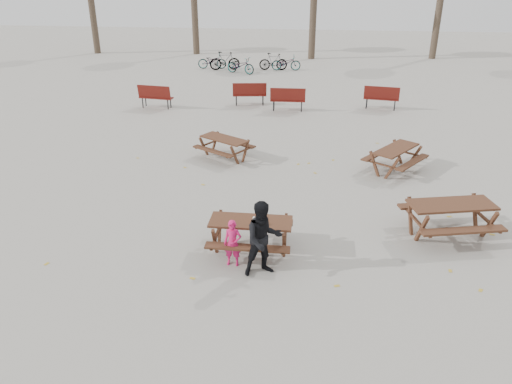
# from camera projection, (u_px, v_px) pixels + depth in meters

# --- Properties ---
(ground) EXTENTS (80.00, 80.00, 0.00)m
(ground) POSITION_uv_depth(u_px,v_px,m) (251.00, 251.00, 11.19)
(ground) COLOR gray
(ground) RESTS_ON ground
(main_picnic_table) EXTENTS (1.80, 1.45, 0.78)m
(main_picnic_table) POSITION_uv_depth(u_px,v_px,m) (251.00, 228.00, 10.94)
(main_picnic_table) COLOR #3A2015
(main_picnic_table) RESTS_ON ground
(food_tray) EXTENTS (0.18, 0.11, 0.03)m
(food_tray) POSITION_uv_depth(u_px,v_px,m) (263.00, 224.00, 10.69)
(food_tray) COLOR white
(food_tray) RESTS_ON main_picnic_table
(bread_roll) EXTENTS (0.14, 0.06, 0.05)m
(bread_roll) POSITION_uv_depth(u_px,v_px,m) (263.00, 222.00, 10.67)
(bread_roll) COLOR tan
(bread_roll) RESTS_ON food_tray
(soda_bottle) EXTENTS (0.07, 0.07, 0.17)m
(soda_bottle) POSITION_uv_depth(u_px,v_px,m) (254.00, 221.00, 10.71)
(soda_bottle) COLOR silver
(soda_bottle) RESTS_ON main_picnic_table
(child) EXTENTS (0.39, 0.26, 1.04)m
(child) POSITION_uv_depth(u_px,v_px,m) (233.00, 243.00, 10.48)
(child) COLOR #D91B61
(child) RESTS_ON ground
(adult) EXTENTS (0.97, 0.88, 1.63)m
(adult) POSITION_uv_depth(u_px,v_px,m) (263.00, 239.00, 10.06)
(adult) COLOR black
(adult) RESTS_ON ground
(picnic_table_east) EXTENTS (2.26, 1.98, 0.84)m
(picnic_table_east) POSITION_uv_depth(u_px,v_px,m) (449.00, 220.00, 11.65)
(picnic_table_east) COLOR #3A2015
(picnic_table_east) RESTS_ON ground
(picnic_table_north) EXTENTS (2.06, 1.96, 0.70)m
(picnic_table_north) POSITION_uv_depth(u_px,v_px,m) (224.00, 148.00, 16.30)
(picnic_table_north) COLOR #3A2015
(picnic_table_north) RESTS_ON ground
(picnic_table_far) EXTENTS (2.15, 2.22, 0.75)m
(picnic_table_far) POSITION_uv_depth(u_px,v_px,m) (395.00, 159.00, 15.31)
(picnic_table_far) COLOR #3A2015
(picnic_table_far) RESTS_ON ground
(park_bench_row) EXTENTS (11.43, 1.65, 1.03)m
(park_bench_row) POSITION_uv_depth(u_px,v_px,m) (268.00, 96.00, 21.86)
(park_bench_row) COLOR maroon
(park_bench_row) RESTS_ON ground
(bicycle_row) EXTENTS (6.19, 2.22, 1.07)m
(bicycle_row) POSITION_uv_depth(u_px,v_px,m) (246.00, 62.00, 29.37)
(bicycle_row) COLOR black
(bicycle_row) RESTS_ON ground
(fallen_leaves) EXTENTS (11.00, 11.00, 0.01)m
(fallen_leaves) POSITION_uv_depth(u_px,v_px,m) (281.00, 203.00, 13.39)
(fallen_leaves) COLOR gold
(fallen_leaves) RESTS_ON ground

